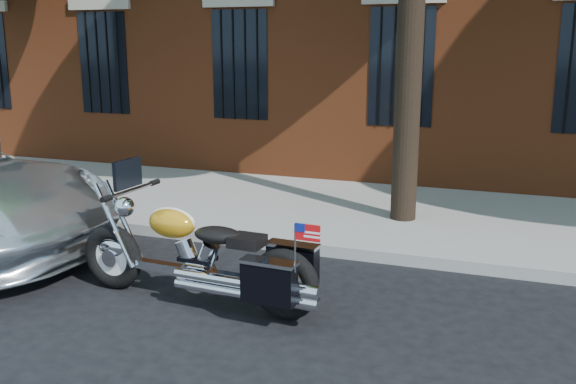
% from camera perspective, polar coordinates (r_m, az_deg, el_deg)
% --- Properties ---
extents(ground, '(120.00, 120.00, 0.00)m').
position_cam_1_polar(ground, '(6.86, 1.59, -9.30)').
color(ground, black).
rests_on(ground, ground).
extents(curb, '(40.00, 0.16, 0.15)m').
position_cam_1_polar(curb, '(8.08, 4.72, -5.25)').
color(curb, gray).
rests_on(curb, ground).
extents(sidewalk, '(40.00, 3.60, 0.15)m').
position_cam_1_polar(sidewalk, '(9.83, 7.64, -1.95)').
color(sidewalk, gray).
rests_on(sidewalk, ground).
extents(motorcycle, '(2.84, 0.90, 1.45)m').
position_cam_1_polar(motorcycle, '(6.53, -7.37, -6.01)').
color(motorcycle, black).
rests_on(motorcycle, ground).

